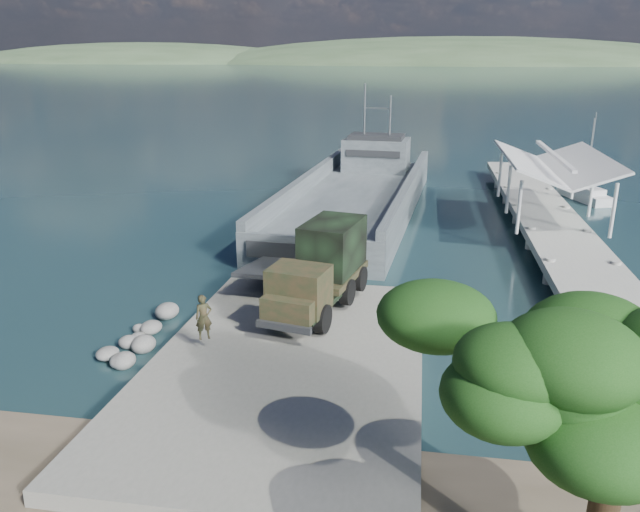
{
  "coord_description": "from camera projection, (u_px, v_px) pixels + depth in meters",
  "views": [
    {
      "loc": [
        4.55,
        -21.74,
        11.54
      ],
      "look_at": [
        0.08,
        6.0,
        2.22
      ],
      "focal_mm": 35.0,
      "sensor_mm": 36.0,
      "label": 1
    }
  ],
  "objects": [
    {
      "name": "sailboat_far",
      "position": [
        588.0,
        175.0,
        58.51
      ],
      "size": [
        3.26,
        5.36,
        6.29
      ],
      "rotation": [
        0.0,
        0.0,
        -0.37
      ],
      "color": "silver",
      "rests_on": "ground"
    },
    {
      "name": "soldier",
      "position": [
        204.0,
        327.0,
        24.02
      ],
      "size": [
        0.78,
        0.7,
        1.78
      ],
      "primitive_type": "imported",
      "rotation": [
        0.0,
        0.0,
        0.53
      ],
      "color": "black",
      "rests_on": "boat_ramp"
    },
    {
      "name": "shoreline_rocks",
      "position": [
        151.0,
        339.0,
        26.09
      ],
      "size": [
        3.2,
        5.6,
        0.9
      ],
      "primitive_type": null,
      "color": "slate",
      "rests_on": "ground"
    },
    {
      "name": "landing_craft",
      "position": [
        356.0,
        203.0,
        45.86
      ],
      "size": [
        10.41,
        32.7,
        9.57
      ],
      "rotation": [
        0.0,
        0.0,
        -0.08
      ],
      "color": "#464E52",
      "rests_on": "ground"
    },
    {
      "name": "overhang_tree",
      "position": [
        589.0,
        381.0,
        11.99
      ],
      "size": [
        7.53,
        6.94,
        6.84
      ],
      "color": "#302413",
      "rests_on": "ground"
    },
    {
      "name": "distant_headlands",
      "position": [
        478.0,
        64.0,
        541.93
      ],
      "size": [
        1000.0,
        240.0,
        48.0
      ],
      "primitive_type": null,
      "color": "#354C30",
      "rests_on": "ground"
    },
    {
      "name": "military_truck",
      "position": [
        322.0,
        268.0,
        27.84
      ],
      "size": [
        3.89,
        8.03,
        3.58
      ],
      "rotation": [
        0.0,
        0.0,
        -0.21
      ],
      "color": "black",
      "rests_on": "boat_ramp"
    },
    {
      "name": "ground",
      "position": [
        294.0,
        356.0,
        24.69
      ],
      "size": [
        1400.0,
        1400.0,
        0.0
      ],
      "primitive_type": "plane",
      "color": "#1B3841",
      "rests_on": "ground"
    },
    {
      "name": "sailboat_near",
      "position": [
        585.0,
        196.0,
        50.13
      ],
      "size": [
        3.38,
        5.71,
        6.69
      ],
      "rotation": [
        0.0,
        0.0,
        0.35
      ],
      "color": "silver",
      "rests_on": "ground"
    },
    {
      "name": "boat_ramp",
      "position": [
        289.0,
        362.0,
        23.67
      ],
      "size": [
        10.0,
        18.0,
        0.5
      ],
      "primitive_type": "cube",
      "color": "gray",
      "rests_on": "ground"
    },
    {
      "name": "pier",
      "position": [
        551.0,
        213.0,
        39.81
      ],
      "size": [
        6.4,
        44.0,
        6.1
      ],
      "color": "#A1A097",
      "rests_on": "ground"
    }
  ]
}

